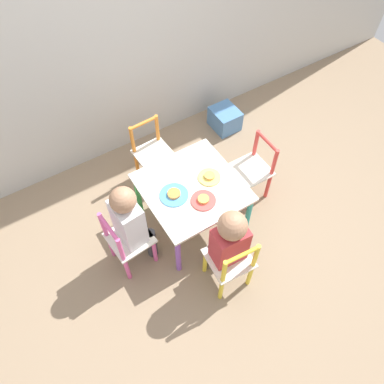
# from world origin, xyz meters

# --- Properties ---
(ground_plane) EXTENTS (6.00, 6.00, 0.00)m
(ground_plane) POSITION_xyz_m (0.00, 0.00, 0.00)
(ground_plane) COLOR #8C755B
(kids_table) EXTENTS (0.62, 0.62, 0.42)m
(kids_table) POSITION_xyz_m (0.00, 0.00, 0.37)
(kids_table) COLOR silver
(kids_table) RESTS_ON ground_plane
(chair_pink) EXTENTS (0.28, 0.28, 0.52)m
(chair_pink) POSITION_xyz_m (-0.52, -0.05, 0.26)
(chair_pink) COLOR silver
(chair_pink) RESTS_ON ground_plane
(chair_yellow) EXTENTS (0.28, 0.28, 0.52)m
(chair_yellow) POSITION_xyz_m (-0.04, -0.52, 0.26)
(chair_yellow) COLOR silver
(chair_yellow) RESTS_ON ground_plane
(chair_red) EXTENTS (0.26, 0.26, 0.52)m
(chair_red) POSITION_xyz_m (0.52, -0.01, 0.26)
(chair_red) COLOR silver
(chair_red) RESTS_ON ground_plane
(chair_orange) EXTENTS (0.27, 0.27, 0.52)m
(chair_orange) POSITION_xyz_m (-0.03, 0.52, 0.26)
(chair_orange) COLOR silver
(chair_orange) RESTS_ON ground_plane
(child_left) EXTENTS (0.22, 0.21, 0.76)m
(child_left) POSITION_xyz_m (-0.46, -0.04, 0.45)
(child_left) COLOR #38383D
(child_left) RESTS_ON ground_plane
(child_front) EXTENTS (0.21, 0.22, 0.72)m
(child_front) POSITION_xyz_m (-0.04, -0.46, 0.44)
(child_front) COLOR #7A6B5B
(child_front) RESTS_ON ground_plane
(plate_left) EXTENTS (0.19, 0.19, 0.03)m
(plate_left) POSITION_xyz_m (-0.14, 0.00, 0.43)
(plate_left) COLOR #4C9EE0
(plate_left) RESTS_ON kids_table
(plate_front) EXTENTS (0.16, 0.16, 0.03)m
(plate_front) POSITION_xyz_m (-0.00, -0.14, 0.43)
(plate_front) COLOR #E54C47
(plate_front) RESTS_ON kids_table
(plate_right) EXTENTS (0.15, 0.15, 0.03)m
(plate_right) POSITION_xyz_m (0.14, 0.00, 0.43)
(plate_right) COLOR #EADB66
(plate_right) RESTS_ON kids_table
(storage_bin) EXTENTS (0.21, 0.24, 0.19)m
(storage_bin) POSITION_xyz_m (0.77, 0.68, 0.09)
(storage_bin) COLOR #4C7FB7
(storage_bin) RESTS_ON ground_plane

